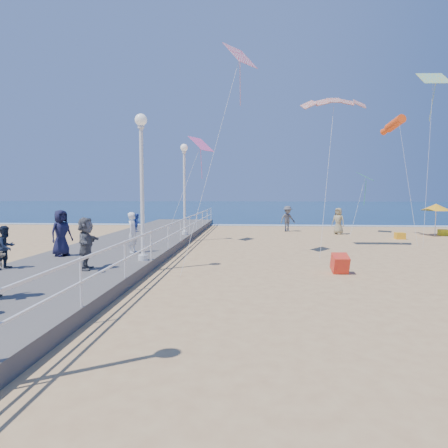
# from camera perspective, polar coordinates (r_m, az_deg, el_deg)

# --- Properties ---
(ground) EXTENTS (160.00, 160.00, 0.00)m
(ground) POSITION_cam_1_polar(r_m,az_deg,el_deg) (14.67, 9.28, -6.93)
(ground) COLOR tan
(ground) RESTS_ON ground
(ocean) EXTENTS (160.00, 90.00, 0.05)m
(ocean) POSITION_cam_1_polar(r_m,az_deg,el_deg) (79.38, 5.13, 2.47)
(ocean) COLOR #0D2C50
(ocean) RESTS_ON ground
(surf_line) EXTENTS (160.00, 1.20, 0.04)m
(surf_line) POSITION_cam_1_polar(r_m,az_deg,el_deg) (34.96, 6.31, -0.17)
(surf_line) COLOR white
(surf_line) RESTS_ON ground
(boardwalk) EXTENTS (5.00, 44.00, 0.40)m
(boardwalk) POSITION_cam_1_polar(r_m,az_deg,el_deg) (15.83, -19.01, -5.53)
(boardwalk) COLOR slate
(boardwalk) RESTS_ON ground
(railing) EXTENTS (0.05, 42.00, 0.55)m
(railing) POSITION_cam_1_polar(r_m,az_deg,el_deg) (14.89, -10.41, -1.90)
(railing) COLOR white
(railing) RESTS_ON boardwalk
(lamp_post_mid) EXTENTS (0.44, 0.44, 5.32)m
(lamp_post_mid) POSITION_cam_1_polar(r_m,az_deg,el_deg) (14.89, -11.67, 7.38)
(lamp_post_mid) COLOR white
(lamp_post_mid) RESTS_ON boardwalk
(lamp_post_far) EXTENTS (0.44, 0.44, 5.32)m
(lamp_post_far) POSITION_cam_1_polar(r_m,az_deg,el_deg) (23.67, -5.69, 6.38)
(lamp_post_far) COLOR white
(lamp_post_far) RESTS_ON boardwalk
(woman_holding_toddler) EXTENTS (0.49, 0.67, 1.68)m
(woman_holding_toddler) POSITION_cam_1_polar(r_m,az_deg,el_deg) (16.93, -12.87, -1.20)
(woman_holding_toddler) COLOR white
(woman_holding_toddler) RESTS_ON boardwalk
(toddler_held) EXTENTS (0.34, 0.41, 0.77)m
(toddler_held) POSITION_cam_1_polar(r_m,az_deg,el_deg) (17.00, -12.26, 0.17)
(toddler_held) COLOR #2D4AAC
(toddler_held) RESTS_ON boardwalk
(spectator_4) EXTENTS (0.95, 1.06, 1.82)m
(spectator_4) POSITION_cam_1_polar(r_m,az_deg,el_deg) (16.92, -22.24, -1.19)
(spectator_4) COLOR #181935
(spectator_4) RESTS_ON boardwalk
(spectator_5) EXTENTS (0.76, 1.65, 1.71)m
(spectator_5) POSITION_cam_1_polar(r_m,az_deg,el_deg) (13.67, -19.12, -2.63)
(spectator_5) COLOR #59595E
(spectator_5) RESTS_ON boardwalk
(spectator_7) EXTENTS (0.64, 0.77, 1.42)m
(spectator_7) POSITION_cam_1_polar(r_m,az_deg,el_deg) (14.92, -28.70, -2.92)
(spectator_7) COLOR #182134
(spectator_7) RESTS_ON boardwalk
(beach_walker_a) EXTENTS (1.41, 1.20, 1.90)m
(beach_walker_a) POSITION_cam_1_polar(r_m,az_deg,el_deg) (29.81, 9.07, 0.75)
(beach_walker_a) COLOR #57575C
(beach_walker_a) RESTS_ON ground
(beach_walker_c) EXTENTS (1.07, 1.00, 1.84)m
(beach_walker_c) POSITION_cam_1_polar(r_m,az_deg,el_deg) (28.63, 16.01, 0.41)
(beach_walker_c) COLOR #9B906B
(beach_walker_c) RESTS_ON ground
(box_kite) EXTENTS (0.60, 0.74, 0.74)m
(box_kite) POSITION_cam_1_polar(r_m,az_deg,el_deg) (14.92, 16.23, -5.68)
(box_kite) COLOR red
(box_kite) RESTS_ON ground
(beach_umbrella) EXTENTS (1.90, 1.90, 2.14)m
(beach_umbrella) POSITION_cam_1_polar(r_m,az_deg,el_deg) (30.03, 28.04, 2.13)
(beach_umbrella) COLOR white
(beach_umbrella) RESTS_ON ground
(beach_chair_left) EXTENTS (0.55, 0.55, 0.40)m
(beach_chair_left) POSITION_cam_1_polar(r_m,az_deg,el_deg) (27.07, 23.83, -1.56)
(beach_chair_left) COLOR #FFA81A
(beach_chair_left) RESTS_ON ground
(beach_chair_right) EXTENTS (0.55, 0.55, 0.40)m
(beach_chair_right) POSITION_cam_1_polar(r_m,az_deg,el_deg) (30.62, 28.85, -1.07)
(beach_chair_right) COLOR yellow
(beach_chair_right) RESTS_ON ground
(kite_parafoil) EXTENTS (3.29, 0.94, 0.65)m
(kite_parafoil) POSITION_cam_1_polar(r_m,az_deg,el_deg) (21.78, 15.43, 16.67)
(kite_parafoil) COLOR red
(kite_windsock) EXTENTS (1.02, 2.77, 1.10)m
(kite_windsock) POSITION_cam_1_polar(r_m,az_deg,el_deg) (27.44, 23.25, 13.05)
(kite_windsock) COLOR #FF4D15
(kite_diamond_pink) EXTENTS (1.44, 1.56, 0.83)m
(kite_diamond_pink) POSITION_cam_1_polar(r_m,az_deg,el_deg) (23.32, -3.27, 11.33)
(kite_diamond_pink) COLOR pink
(kite_diamond_multi) EXTENTS (1.57, 1.31, 0.90)m
(kite_diamond_multi) POSITION_cam_1_polar(r_m,az_deg,el_deg) (27.04, 27.74, 17.96)
(kite_diamond_multi) COLOR #1CB2F1
(kite_diamond_green) EXTENTS (1.49, 1.57, 0.61)m
(kite_diamond_green) POSITION_cam_1_polar(r_m,az_deg,el_deg) (30.15, 19.55, 6.39)
(kite_diamond_green) COLOR green
(kite_diamond_redwhite) EXTENTS (1.54, 1.63, 0.99)m
(kite_diamond_redwhite) POSITION_cam_1_polar(r_m,az_deg,el_deg) (18.91, 2.33, 22.90)
(kite_diamond_redwhite) COLOR #D61943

